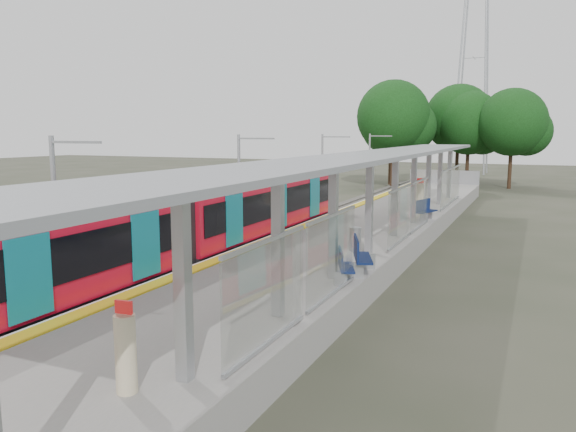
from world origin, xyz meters
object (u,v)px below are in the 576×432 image
(train, at_px, (163,229))
(bench_near, at_px, (360,255))
(litter_bin, at_px, (355,239))
(bench_mid, at_px, (344,265))
(info_pillar_far, at_px, (420,198))
(info_pillar_near, at_px, (126,353))
(bench_far, at_px, (425,210))

(train, relative_size, bench_near, 15.63)
(bench_near, xyz_separation_m, litter_bin, (-1.18, 3.29, -0.15))
(litter_bin, bearing_deg, bench_mid, -77.07)
(train, height_order, bench_near, train)
(train, height_order, info_pillar_far, train)
(bench_mid, xyz_separation_m, info_pillar_far, (-0.80, 15.82, 0.35))
(bench_near, bearing_deg, info_pillar_near, -118.42)
(info_pillar_far, relative_size, litter_bin, 2.15)
(train, bearing_deg, bench_far, 61.41)
(bench_far, bearing_deg, info_pillar_near, -75.67)
(bench_near, height_order, bench_mid, bench_near)
(bench_near, bearing_deg, bench_far, 69.69)
(info_pillar_near, distance_m, info_pillar_far, 24.47)
(bench_mid, bearing_deg, train, 154.26)
(train, relative_size, litter_bin, 30.21)
(bench_far, xyz_separation_m, litter_bin, (-1.00, -8.67, -0.12))
(info_pillar_near, bearing_deg, litter_bin, 84.60)
(train, relative_size, bench_mid, 19.13)
(bench_far, xyz_separation_m, info_pillar_near, (-1.06, -21.69, 0.15))
(bench_near, xyz_separation_m, info_pillar_far, (-0.97, 14.73, 0.24))
(litter_bin, bearing_deg, bench_far, 83.41)
(bench_mid, bearing_deg, info_pillar_far, 69.95)
(train, bearing_deg, bench_mid, -2.81)
(train, xyz_separation_m, bench_near, (7.10, 0.75, -0.44))
(train, bearing_deg, litter_bin, 34.28)
(bench_far, height_order, litter_bin, bench_far)
(train, bearing_deg, info_pillar_near, -56.92)
(bench_mid, bearing_deg, info_pillar_near, -119.94)
(train, xyz_separation_m, litter_bin, (5.92, 4.03, -0.60))
(bench_near, height_order, info_pillar_far, info_pillar_far)
(info_pillar_near, relative_size, info_pillar_far, 0.85)
(info_pillar_near, bearing_deg, bench_mid, 77.85)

